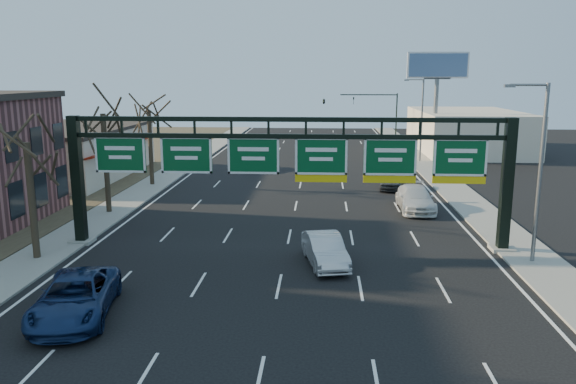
# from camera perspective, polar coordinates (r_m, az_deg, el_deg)

# --- Properties ---
(ground) EXTENTS (160.00, 160.00, 0.00)m
(ground) POSITION_cam_1_polar(r_m,az_deg,el_deg) (23.87, -1.32, -11.27)
(ground) COLOR black
(ground) RESTS_ON ground
(sidewalk_left) EXTENTS (3.00, 120.00, 0.12)m
(sidewalk_left) POSITION_cam_1_polar(r_m,az_deg,el_deg) (45.35, -15.45, -0.48)
(sidewalk_left) COLOR gray
(sidewalk_left) RESTS_ON ground
(sidewalk_right) EXTENTS (3.00, 120.00, 0.12)m
(sidewalk_right) POSITION_cam_1_polar(r_m,az_deg,el_deg) (44.27, 17.72, -0.91)
(sidewalk_right) COLOR gray
(sidewalk_right) RESTS_ON ground
(lane_markings) EXTENTS (21.60, 120.00, 0.01)m
(lane_markings) POSITION_cam_1_polar(r_m,az_deg,el_deg) (42.96, 0.93, -0.79)
(lane_markings) COLOR white
(lane_markings) RESTS_ON ground
(sign_gantry) EXTENTS (24.60, 1.20, 7.20)m
(sign_gantry) POSITION_cam_1_polar(r_m,az_deg,el_deg) (30.31, 0.22, 2.82)
(sign_gantry) COLOR black
(sign_gantry) RESTS_ON ground
(cream_strip) EXTENTS (10.90, 18.40, 4.70)m
(cream_strip) POSITION_cam_1_polar(r_m,az_deg,el_deg) (56.43, -21.01, 3.87)
(cream_strip) COLOR beige
(cream_strip) RESTS_ON ground
(building_right_distant) EXTENTS (12.00, 20.00, 5.00)m
(building_right_distant) POSITION_cam_1_polar(r_m,az_deg,el_deg) (74.45, 17.70, 5.93)
(building_right_distant) COLOR beige
(building_right_distant) RESTS_ON ground
(tree_gantry) EXTENTS (3.60, 3.60, 8.48)m
(tree_gantry) POSITION_cam_1_polar(r_m,az_deg,el_deg) (30.72, -25.22, 6.50)
(tree_gantry) COLOR #32281C
(tree_gantry) RESTS_ON sidewalk_left
(tree_mid) EXTENTS (3.60, 3.60, 9.24)m
(tree_mid) POSITION_cam_1_polar(r_m,az_deg,el_deg) (39.74, -18.40, 9.03)
(tree_mid) COLOR #32281C
(tree_mid) RESTS_ON sidewalk_left
(tree_far) EXTENTS (3.60, 3.60, 8.86)m
(tree_far) POSITION_cam_1_polar(r_m,az_deg,el_deg) (49.17, -14.03, 9.25)
(tree_far) COLOR #32281C
(tree_far) RESTS_ON sidewalk_left
(streetlight_near) EXTENTS (2.15, 0.22, 9.00)m
(streetlight_near) POSITION_cam_1_polar(r_m,az_deg,el_deg) (30.13, 24.07, 2.61)
(streetlight_near) COLOR slate
(streetlight_near) RESTS_ON sidewalk_right
(streetlight_far) EXTENTS (2.15, 0.22, 9.00)m
(streetlight_far) POSITION_cam_1_polar(r_m,az_deg,el_deg) (62.93, 13.33, 7.57)
(streetlight_far) COLOR slate
(streetlight_far) RESTS_ON sidewalk_right
(billboard_right) EXTENTS (7.00, 0.50, 12.00)m
(billboard_right) POSITION_cam_1_polar(r_m,az_deg,el_deg) (68.14, 14.92, 11.14)
(billboard_right) COLOR slate
(billboard_right) RESTS_ON ground
(traffic_signal_mast) EXTENTS (10.16, 0.54, 7.00)m
(traffic_signal_mast) POSITION_cam_1_polar(r_m,az_deg,el_deg) (77.08, 6.44, 8.83)
(traffic_signal_mast) COLOR black
(traffic_signal_mast) RESTS_ON ground
(car_blue_suv) EXTENTS (3.73, 6.27, 1.63)m
(car_blue_suv) POSITION_cam_1_polar(r_m,az_deg,el_deg) (23.89, -20.80, -9.95)
(car_blue_suv) COLOR navy
(car_blue_suv) RESTS_ON ground
(car_silver_sedan) EXTENTS (2.58, 4.93, 1.54)m
(car_silver_sedan) POSITION_cam_1_polar(r_m,az_deg,el_deg) (28.31, 3.77, -5.88)
(car_silver_sedan) COLOR #B7B7BC
(car_silver_sedan) RESTS_ON ground
(car_white_wagon) EXTENTS (2.36, 5.74, 1.66)m
(car_white_wagon) POSITION_cam_1_polar(r_m,az_deg,el_deg) (40.54, 12.80, -0.65)
(car_white_wagon) COLOR silver
(car_white_wagon) RESTS_ON ground
(car_grey_far) EXTENTS (2.56, 4.56, 1.46)m
(car_grey_far) POSITION_cam_1_polar(r_m,az_deg,el_deg) (47.77, 10.54, 1.18)
(car_grey_far) COLOR #393B3D
(car_grey_far) RESTS_ON ground
(car_silver_distant) EXTENTS (1.57, 4.19, 1.37)m
(car_silver_distant) POSITION_cam_1_polar(r_m,az_deg,el_deg) (56.67, -3.26, 2.95)
(car_silver_distant) COLOR #B1B2B6
(car_silver_distant) RESTS_ON ground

